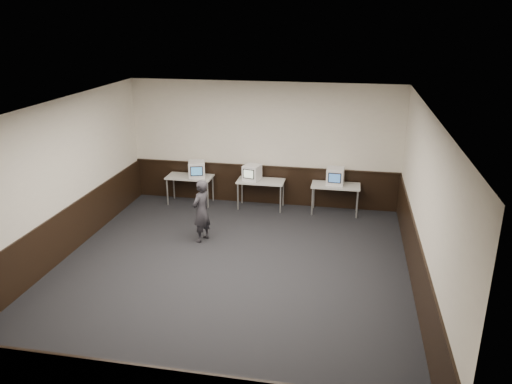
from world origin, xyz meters
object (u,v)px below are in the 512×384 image
desk_right (336,188)px  desk_left (190,179)px  person (201,211)px  emac_center (252,172)px  emac_left (197,169)px  desk_center (261,183)px  emac_right (335,176)px

desk_right → desk_left: bearing=180.0°
person → emac_center: bearing=-176.6°
emac_center → emac_left: bearing=-164.8°
desk_right → emac_left: 3.60m
desk_left → emac_center: (1.67, -0.01, 0.27)m
desk_center → emac_center: size_ratio=2.41×
desk_right → emac_left: size_ratio=2.20×
emac_right → emac_center: bearing=-175.8°
emac_center → desk_center: bearing=14.9°
desk_right → emac_center: emac_center is taller
emac_left → person: (0.76, -2.16, -0.26)m
desk_left → person: bearing=-66.2°
emac_center → emac_right: bearing=14.8°
emac_right → desk_center: bearing=-175.8°
desk_left → emac_right: bearing=0.6°
emac_left → desk_center: bearing=-14.8°
emac_left → person: 2.30m
desk_left → desk_right: (3.80, 0.00, 0.00)m
desk_center → emac_center: emac_center is taller
person → desk_center: bearing=178.2°
emac_center → emac_right: size_ratio=1.05×
desk_left → desk_right: size_ratio=1.00×
desk_right → person: bearing=-142.1°
desk_left → emac_right: (3.78, 0.04, 0.28)m
desk_center → person: person is taller
desk_left → emac_left: size_ratio=2.20×
emac_left → emac_right: bearing=-15.0°
desk_center → person: size_ratio=0.85×
desk_left → desk_center: size_ratio=1.00×
person → emac_right: bearing=149.7°
desk_left → person: (0.97, -2.20, 0.03)m
desk_right → person: size_ratio=0.85×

